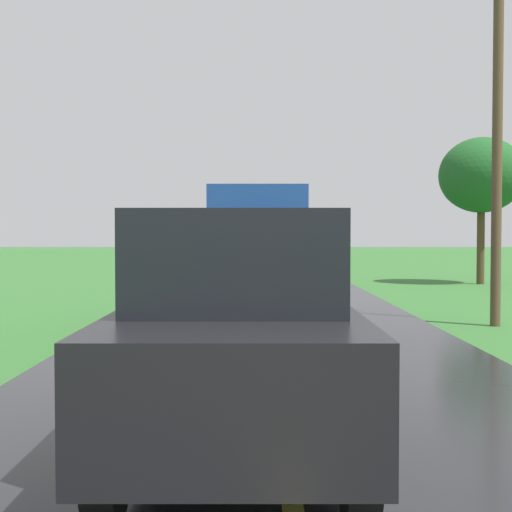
# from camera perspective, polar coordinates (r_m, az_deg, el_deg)

# --- Properties ---
(banana_truck_near) EXTENTS (2.38, 5.82, 2.80)m
(banana_truck_near) POSITION_cam_1_polar(r_m,az_deg,el_deg) (13.65, -0.10, 0.27)
(banana_truck_near) COLOR #2D2D30
(banana_truck_near) RESTS_ON road_surface
(utility_pole_roadside) EXTENTS (1.88, 0.20, 7.09)m
(utility_pole_roadside) POSITION_cam_1_polar(r_m,az_deg,el_deg) (14.34, 19.64, 9.67)
(utility_pole_roadside) COLOR brown
(utility_pole_roadside) RESTS_ON ground
(roadside_tree_near_left) EXTENTS (3.10, 3.10, 5.44)m
(roadside_tree_near_left) POSITION_cam_1_polar(r_m,az_deg,el_deg) (26.30, 18.43, 6.51)
(roadside_tree_near_left) COLOR #4C3823
(roadside_tree_near_left) RESTS_ON ground
(following_car) EXTENTS (1.74, 4.10, 1.92)m
(following_car) POSITION_cam_1_polar(r_m,az_deg,el_deg) (5.32, -1.77, -6.39)
(following_car) COLOR black
(following_car) RESTS_ON road_surface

